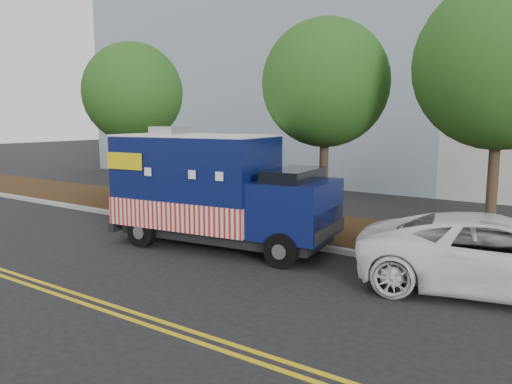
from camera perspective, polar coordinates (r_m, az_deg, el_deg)
The scene contains 11 objects.
ground at distance 13.47m, azimuth -2.48°, elevation -6.77°, with size 120.00×120.00×0.00m, color black.
curb at distance 14.55m, azimuth 0.88°, elevation -5.30°, with size 120.00×0.18×0.15m, color #9E9E99.
mulch_strip at distance 16.29m, azimuth 5.03°, elevation -3.83°, with size 120.00×4.00×0.15m, color #321C0E.
centerline_near at distance 10.45m, azimuth -17.76°, elevation -11.71°, with size 120.00×0.10×0.01m, color gold.
centerline_far at distance 10.32m, azimuth -18.89°, elevation -12.04°, with size 120.00×0.10×0.01m, color gold.
tree_a at distance 20.06m, azimuth -13.91°, elevation 10.93°, with size 3.81×3.81×6.40m.
tree_b at distance 14.65m, azimuth 7.94°, elevation 12.17°, with size 3.64×3.64×6.34m.
tree_c at distance 13.45m, azimuth 26.19°, elevation 12.93°, with size 4.06×4.06×6.82m.
sign_post at distance 16.12m, azimuth -5.87°, elevation 0.10°, with size 0.06×0.06×2.40m, color #473828.
food_truck at distance 13.82m, azimuth -4.96°, elevation -0.07°, with size 6.49×3.07×3.30m.
white_car at distance 11.33m, azimuth 26.08°, elevation -6.49°, with size 2.60×5.63×1.57m, color white.
Camera 1 is at (7.90, -10.32, 3.55)m, focal length 35.00 mm.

